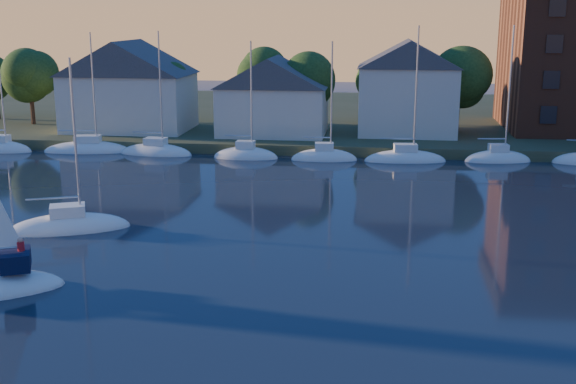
% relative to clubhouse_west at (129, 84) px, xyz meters
% --- Properties ---
extents(shoreline_land, '(160.00, 50.00, 2.00)m').
position_rel_clubhouse_west_xyz_m(shoreline_land, '(22.00, 17.00, -5.93)').
color(shoreline_land, '#333F25').
rests_on(shoreline_land, ground).
extents(wooden_dock, '(120.00, 3.00, 1.00)m').
position_rel_clubhouse_west_xyz_m(wooden_dock, '(22.00, -6.00, -5.93)').
color(wooden_dock, brown).
rests_on(wooden_dock, ground).
extents(clubhouse_west, '(13.65, 9.45, 9.64)m').
position_rel_clubhouse_west_xyz_m(clubhouse_west, '(0.00, 0.00, 0.00)').
color(clubhouse_west, silver).
rests_on(clubhouse_west, shoreline_land).
extents(clubhouse_centre, '(11.55, 8.40, 8.08)m').
position_rel_clubhouse_west_xyz_m(clubhouse_centre, '(16.00, -1.00, -0.80)').
color(clubhouse_centre, silver).
rests_on(clubhouse_centre, shoreline_land).
extents(clubhouse_east, '(10.50, 8.40, 9.80)m').
position_rel_clubhouse_west_xyz_m(clubhouse_east, '(30.00, 1.00, 0.07)').
color(clubhouse_east, silver).
rests_on(clubhouse_east, shoreline_land).
extents(tree_line, '(93.40, 5.40, 8.90)m').
position_rel_clubhouse_west_xyz_m(tree_line, '(24.00, 5.00, 1.24)').
color(tree_line, '#3D2C1B').
rests_on(tree_line, shoreline_land).
extents(moored_fleet, '(71.50, 2.40, 12.05)m').
position_rel_clubhouse_west_xyz_m(moored_fleet, '(14.00, -9.00, -5.83)').
color(moored_fleet, white).
rests_on(moored_fleet, ground).
extents(drifting_sailboat_left, '(8.03, 5.28, 11.89)m').
position_rel_clubhouse_west_xyz_m(drifting_sailboat_left, '(7.79, -34.31, -5.84)').
color(drifting_sailboat_left, white).
rests_on(drifting_sailboat_left, ground).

